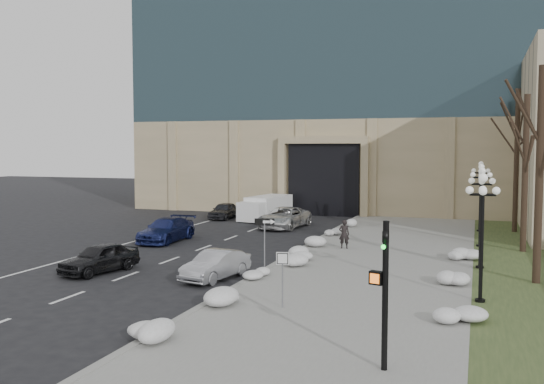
{
  "coord_description": "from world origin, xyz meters",
  "views": [
    {
      "loc": [
        8.12,
        -16.87,
        5.69
      ],
      "look_at": [
        -1.44,
        11.17,
        3.5
      ],
      "focal_mm": 40.0,
      "sensor_mm": 36.0,
      "label": 1
    }
  ],
  "objects_px": {
    "car_a": "(99,258)",
    "lamppost_d": "(480,187)",
    "box_truck": "(266,208)",
    "lamppost_a": "(482,220)",
    "car_b": "(216,265)",
    "lamppost_b": "(481,204)",
    "car_d": "(284,218)",
    "keep_sign": "(283,268)",
    "lamppost_c": "(481,194)",
    "car_e": "(224,211)",
    "one_way_sign": "(268,228)",
    "car_c": "(166,230)",
    "traffic_signal": "(384,299)",
    "pedestrian": "(344,234)"
  },
  "relations": [
    {
      "from": "keep_sign",
      "to": "lamppost_a",
      "type": "relative_size",
      "value": 0.43
    },
    {
      "from": "pedestrian",
      "to": "box_truck",
      "type": "xyz_separation_m",
      "value": [
        -8.89,
        12.19,
        -0.03
      ]
    },
    {
      "from": "box_truck",
      "to": "one_way_sign",
      "type": "height_order",
      "value": "one_way_sign"
    },
    {
      "from": "car_a",
      "to": "lamppost_c",
      "type": "height_order",
      "value": "lamppost_c"
    },
    {
      "from": "car_b",
      "to": "lamppost_d",
      "type": "bearing_deg",
      "value": 70.62
    },
    {
      "from": "car_e",
      "to": "box_truck",
      "type": "relative_size",
      "value": 0.64
    },
    {
      "from": "lamppost_d",
      "to": "traffic_signal",
      "type": "bearing_deg",
      "value": -94.86
    },
    {
      "from": "car_c",
      "to": "lamppost_d",
      "type": "relative_size",
      "value": 1.03
    },
    {
      "from": "lamppost_b",
      "to": "lamppost_d",
      "type": "height_order",
      "value": "same"
    },
    {
      "from": "car_d",
      "to": "one_way_sign",
      "type": "bearing_deg",
      "value": -69.47
    },
    {
      "from": "car_d",
      "to": "lamppost_a",
      "type": "xyz_separation_m",
      "value": [
        13.06,
        -17.58,
        2.34
      ]
    },
    {
      "from": "one_way_sign",
      "to": "traffic_signal",
      "type": "xyz_separation_m",
      "value": [
        6.72,
        -10.51,
        -0.14
      ]
    },
    {
      "from": "box_truck",
      "to": "lamppost_a",
      "type": "bearing_deg",
      "value": -45.29
    },
    {
      "from": "lamppost_b",
      "to": "lamppost_d",
      "type": "relative_size",
      "value": 1.0
    },
    {
      "from": "car_c",
      "to": "lamppost_c",
      "type": "xyz_separation_m",
      "value": [
        17.93,
        3.58,
        2.36
      ]
    },
    {
      "from": "lamppost_d",
      "to": "keep_sign",
      "type": "bearing_deg",
      "value": -106.09
    },
    {
      "from": "box_truck",
      "to": "lamppost_a",
      "type": "height_order",
      "value": "lamppost_a"
    },
    {
      "from": "car_a",
      "to": "lamppost_a",
      "type": "relative_size",
      "value": 0.83
    },
    {
      "from": "lamppost_b",
      "to": "car_b",
      "type": "bearing_deg",
      "value": -151.96
    },
    {
      "from": "car_b",
      "to": "lamppost_a",
      "type": "bearing_deg",
      "value": 6.6
    },
    {
      "from": "car_a",
      "to": "car_b",
      "type": "relative_size",
      "value": 1.04
    },
    {
      "from": "car_e",
      "to": "box_truck",
      "type": "xyz_separation_m",
      "value": [
        3.32,
        0.58,
        0.24
      ]
    },
    {
      "from": "box_truck",
      "to": "keep_sign",
      "type": "height_order",
      "value": "keep_sign"
    },
    {
      "from": "one_way_sign",
      "to": "traffic_signal",
      "type": "height_order",
      "value": "traffic_signal"
    },
    {
      "from": "car_b",
      "to": "lamppost_c",
      "type": "distance_m",
      "value": 16.52
    },
    {
      "from": "traffic_signal",
      "to": "lamppost_b",
      "type": "xyz_separation_m",
      "value": [
        2.33,
        14.43,
        1.15
      ]
    },
    {
      "from": "car_a",
      "to": "lamppost_d",
      "type": "height_order",
      "value": "lamppost_d"
    },
    {
      "from": "car_c",
      "to": "lamppost_c",
      "type": "distance_m",
      "value": 18.44
    },
    {
      "from": "car_c",
      "to": "traffic_signal",
      "type": "height_order",
      "value": "traffic_signal"
    },
    {
      "from": "lamppost_a",
      "to": "car_e",
      "type": "bearing_deg",
      "value": 132.12
    },
    {
      "from": "lamppost_c",
      "to": "car_a",
      "type": "bearing_deg",
      "value": -142.3
    },
    {
      "from": "car_a",
      "to": "pedestrian",
      "type": "xyz_separation_m",
      "value": [
        9.29,
        9.4,
        0.25
      ]
    },
    {
      "from": "car_e",
      "to": "one_way_sign",
      "type": "relative_size",
      "value": 1.52
    },
    {
      "from": "car_e",
      "to": "lamppost_a",
      "type": "distance_m",
      "value": 28.88
    },
    {
      "from": "keep_sign",
      "to": "pedestrian",
      "type": "bearing_deg",
      "value": 79.47
    },
    {
      "from": "one_way_sign",
      "to": "keep_sign",
      "type": "xyz_separation_m",
      "value": [
        2.52,
        -5.71,
        -0.55
      ]
    },
    {
      "from": "car_b",
      "to": "lamppost_a",
      "type": "height_order",
      "value": "lamppost_a"
    },
    {
      "from": "keep_sign",
      "to": "car_a",
      "type": "bearing_deg",
      "value": 147.59
    },
    {
      "from": "car_c",
      "to": "lamppost_d",
      "type": "bearing_deg",
      "value": 28.86
    },
    {
      "from": "car_d",
      "to": "car_b",
      "type": "bearing_deg",
      "value": -76.79
    },
    {
      "from": "car_e",
      "to": "lamppost_d",
      "type": "relative_size",
      "value": 0.8
    },
    {
      "from": "lamppost_c",
      "to": "car_d",
      "type": "bearing_deg",
      "value": 160.65
    },
    {
      "from": "car_a",
      "to": "car_e",
      "type": "height_order",
      "value": "car_a"
    },
    {
      "from": "car_b",
      "to": "lamppost_b",
      "type": "xyz_separation_m",
      "value": [
        10.8,
        5.75,
        2.45
      ]
    },
    {
      "from": "keep_sign",
      "to": "car_e",
      "type": "bearing_deg",
      "value": 104.53
    },
    {
      "from": "car_b",
      "to": "car_d",
      "type": "relative_size",
      "value": 0.71
    },
    {
      "from": "car_e",
      "to": "pedestrian",
      "type": "relative_size",
      "value": 2.39
    },
    {
      "from": "car_b",
      "to": "keep_sign",
      "type": "distance_m",
      "value": 5.84
    },
    {
      "from": "car_b",
      "to": "pedestrian",
      "type": "xyz_separation_m",
      "value": [
        3.71,
        8.99,
        0.3
      ]
    },
    {
      "from": "car_c",
      "to": "car_a",
      "type": "bearing_deg",
      "value": -80.78
    }
  ]
}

